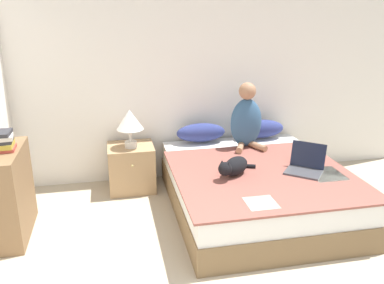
# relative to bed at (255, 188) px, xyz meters

# --- Properties ---
(wall_back) EXTENTS (5.41, 0.05, 2.55)m
(wall_back) POSITION_rel_bed_xyz_m (-0.27, 1.07, 1.03)
(wall_back) COLOR white
(wall_back) RESTS_ON ground_plane
(bed) EXTENTS (1.70, 2.00, 0.49)m
(bed) POSITION_rel_bed_xyz_m (0.00, 0.00, 0.00)
(bed) COLOR brown
(bed) RESTS_ON ground_plane
(pillow_near) EXTENTS (0.58, 0.23, 0.22)m
(pillow_near) POSITION_rel_bed_xyz_m (-0.37, 0.87, 0.36)
(pillow_near) COLOR navy
(pillow_near) RESTS_ON bed
(pillow_far) EXTENTS (0.58, 0.23, 0.22)m
(pillow_far) POSITION_rel_bed_xyz_m (0.37, 0.87, 0.36)
(pillow_far) COLOR navy
(pillow_far) RESTS_ON bed
(person_sitting) EXTENTS (0.37, 0.36, 0.74)m
(person_sitting) POSITION_rel_bed_xyz_m (0.09, 0.60, 0.56)
(person_sitting) COLOR #33567A
(person_sitting) RESTS_ON bed
(cat_tabby) EXTENTS (0.45, 0.37, 0.19)m
(cat_tabby) POSITION_rel_bed_xyz_m (-0.30, -0.19, 0.34)
(cat_tabby) COLOR black
(cat_tabby) RESTS_ON bed
(laptop_open) EXTENTS (0.45, 0.45, 0.26)m
(laptop_open) POSITION_rel_bed_xyz_m (0.41, -0.23, 0.30)
(laptop_open) COLOR #424247
(laptop_open) RESTS_ON bed
(nightstand) EXTENTS (0.51, 0.48, 0.52)m
(nightstand) POSITION_rel_bed_xyz_m (-1.21, 0.77, 0.02)
(nightstand) COLOR tan
(nightstand) RESTS_ON ground_plane
(table_lamp) EXTENTS (0.29, 0.29, 0.43)m
(table_lamp) POSITION_rel_bed_xyz_m (-1.20, 0.72, 0.58)
(table_lamp) COLOR beige
(table_lamp) RESTS_ON nightstand
(bookshelf) EXTENTS (0.25, 0.77, 0.83)m
(bookshelf) POSITION_rel_bed_xyz_m (-2.32, -0.00, 0.17)
(bookshelf) COLOR brown
(bookshelf) RESTS_ON ground_plane
(book_stack_top) EXTENTS (0.19, 0.22, 0.17)m
(book_stack_top) POSITION_rel_bed_xyz_m (-2.32, -0.01, 0.67)
(book_stack_top) COLOR #B24238
(book_stack_top) RESTS_ON bookshelf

